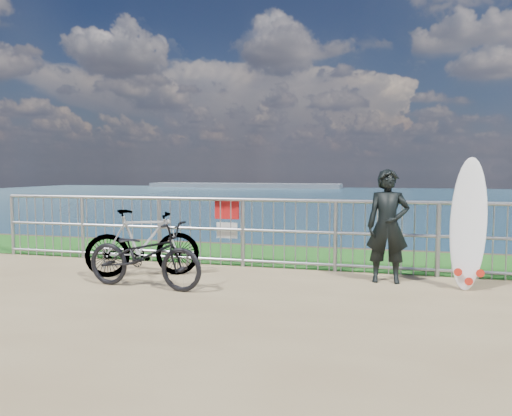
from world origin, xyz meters
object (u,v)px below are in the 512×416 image
(bicycle_far, at_px, (143,243))
(surfer, at_px, (388,226))
(surfboard, at_px, (468,228))
(bicycle_near, at_px, (144,255))

(bicycle_far, bearing_deg, surfer, -106.27)
(surfer, height_order, surfboard, surfboard)
(bicycle_near, bearing_deg, bicycle_far, 34.56)
(surfer, distance_m, bicycle_far, 3.57)
(surfboard, height_order, bicycle_near, surfboard)
(surfer, distance_m, bicycle_near, 3.38)
(surfboard, xyz_separation_m, bicycle_near, (-4.18, -1.12, -0.37))
(surfer, bearing_deg, bicycle_far, -174.28)
(bicycle_near, height_order, bicycle_far, bicycle_far)
(surfer, relative_size, bicycle_near, 0.93)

